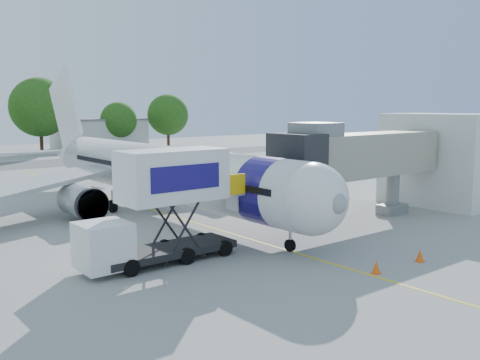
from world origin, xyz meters
TOP-DOWN VIEW (x-y plane):
  - ground at (0.00, 0.00)m, footprint 160.00×160.00m
  - guidance_line at (0.00, 0.00)m, footprint 0.15×70.00m
  - taxiway_strip at (0.00, 42.00)m, footprint 120.00×10.00m
  - aircraft at (0.00, 4.12)m, footprint 34.17×37.73m
  - jet_bridge at (7.99, -7.00)m, footprint 13.90×3.20m
  - terminal_stub at (18.50, -7.00)m, footprint 5.00×8.00m
  - catering_hiloader at (-6.27, -7.00)m, footprint 8.50×2.44m
  - ground_tug at (0.06, -18.92)m, footprint 3.73×2.68m
  - safety_cone_a at (3.62, -14.89)m, footprint 0.41×0.41m
  - safety_cone_b at (0.40, -14.70)m, footprint 0.39×0.39m
  - outbuilding_right at (22.00, 62.00)m, footprint 16.40×7.40m
  - tree_e at (10.27, 58.55)m, footprint 9.51×9.51m
  - tree_f at (24.49, 59.53)m, footprint 6.51×6.51m
  - tree_g at (33.74, 57.79)m, footprint 7.65×7.65m

SIDE VIEW (x-z plane):
  - ground at x=0.00m, z-range 0.00..0.00m
  - taxiway_strip at x=0.00m, z-range 0.00..0.01m
  - guidance_line at x=0.00m, z-range 0.00..0.01m
  - safety_cone_b at x=0.40m, z-range -0.01..0.61m
  - safety_cone_a at x=3.62m, z-range -0.01..0.64m
  - ground_tug at x=0.06m, z-range 0.03..1.38m
  - outbuilding_right at x=22.00m, z-range 0.01..5.31m
  - catering_hiloader at x=-6.27m, z-range 0.01..5.51m
  - aircraft at x=0.00m, z-range -2.73..8.62m
  - terminal_stub at x=18.50m, z-range 0.00..7.00m
  - jet_bridge at x=7.99m, z-range 1.04..7.64m
  - tree_f at x=24.49m, z-range 0.88..9.18m
  - tree_g at x=33.74m, z-range 1.04..10.80m
  - tree_e at x=10.27m, z-range 1.30..13.42m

